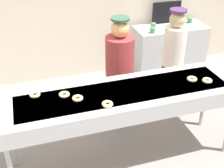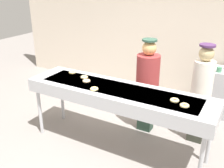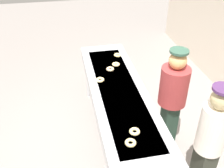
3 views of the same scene
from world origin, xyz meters
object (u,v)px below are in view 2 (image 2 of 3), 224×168
Objects in this scene: plain_donut_2 at (94,89)px; plain_donut_0 at (86,81)px; plain_donut_1 at (72,72)px; plain_donut_3 at (84,77)px; worker_assistant at (148,80)px; plain_donut_5 at (175,100)px; paper_cup_2 at (219,70)px; worker_baker at (201,90)px; plain_donut_4 at (184,106)px; fryer_conveyor at (117,95)px.

plain_donut_0 is at bearing 143.83° from plain_donut_2.
plain_donut_1 is 1.00× the size of plain_donut_3.
plain_donut_3 is at bearing 21.00° from worker_assistant.
plain_donut_0 is 1.37m from plain_donut_5.
paper_cup_2 is (0.29, 1.77, -0.07)m from plain_donut_5.
paper_cup_2 is (1.78, 1.65, -0.07)m from plain_donut_3.
plain_donut_4 is at bearing 95.91° from worker_baker.
fryer_conveyor is 23.83× the size of plain_donut_5.
plain_donut_4 is at bearing -29.30° from plain_donut_5.
paper_cup_2 is (1.39, 1.96, -0.07)m from plain_donut_2.
plain_donut_1 is 0.32m from plain_donut_3.
worker_baker and worker_assistant have the same top height.
plain_donut_1 is 0.81m from plain_donut_2.
fryer_conveyor is 1.76× the size of worker_assistant.
plain_donut_5 is at bearing -0.79° from fryer_conveyor.
plain_donut_2 is (0.70, -0.40, 0.00)m from plain_donut_1.
worker_assistant is 1.41m from paper_cup_2.
paper_cup_2 is (0.10, 0.96, 0.06)m from worker_baker.
plain_donut_2 is 1.00× the size of plain_donut_3.
plain_donut_1 is 1.97m from plain_donut_4.
worker_assistant is at bearing 24.06° from plain_donut_1.
plain_donut_5 is at bearing 117.95° from worker_assistant.
plain_donut_0 is at bearing 179.98° from plain_donut_5.
plain_donut_0 is (-0.53, -0.01, 0.12)m from fryer_conveyor.
plain_donut_0 is 0.34m from plain_donut_2.
plain_donut_1 reaches higher than paper_cup_2.
plain_donut_2 and plain_donut_5 have the same top height.
plain_donut_5 is (0.84, -0.01, 0.12)m from fryer_conveyor.
worker_baker is at bearing 87.89° from plain_donut_4.
fryer_conveyor is 23.83× the size of plain_donut_3.
worker_baker reaches higher than plain_donut_2.
plain_donut_3 and plain_donut_5 have the same top height.
plain_donut_0 is 1.52m from plain_donut_4.
plain_donut_4 is at bearing -6.92° from plain_donut_3.
plain_donut_2 is (-0.26, -0.21, 0.12)m from fryer_conveyor.
worker_assistant is (1.14, 0.51, -0.09)m from plain_donut_1.
plain_donut_1 is 1.25m from worker_assistant.
plain_donut_0 is 1.01m from worker_assistant.
worker_assistant is (0.83, 0.60, -0.09)m from plain_donut_3.
plain_donut_1 is 2.07m from worker_baker.
plain_donut_0 and plain_donut_2 have the same top height.
plain_donut_5 is 0.07× the size of worker_baker.
plain_donut_2 is at bearing -36.17° from plain_donut_0.
plain_donut_0 is at bearing 35.41° from worker_baker.
plain_donut_1 is (-0.43, 0.21, 0.00)m from plain_donut_0.
plain_donut_3 is 1.66m from plain_donut_4.
plain_donut_2 and plain_donut_4 have the same top height.
plain_donut_2 is at bearing -125.21° from paper_cup_2.
plain_donut_2 is at bearing 46.03° from worker_baker.
plain_donut_4 is 0.07× the size of worker_assistant.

